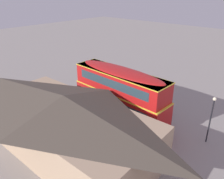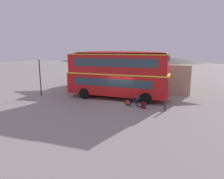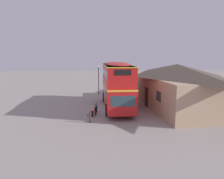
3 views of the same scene
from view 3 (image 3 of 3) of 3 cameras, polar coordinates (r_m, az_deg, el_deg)
ground_plane at (r=22.02m, az=-0.90°, el=-5.32°), size 120.00×120.00×0.00m
double_decker_bus at (r=22.30m, az=1.23°, el=1.77°), size 10.24×2.93×4.79m
touring_bicycle at (r=20.44m, az=-4.32°, el=-5.39°), size 1.73×0.49×1.02m
backpack_on_ground at (r=19.46m, az=-5.52°, el=-6.39°), size 0.42×0.39×0.57m
water_bottle_green_metal at (r=20.56m, az=-5.96°, el=-6.09°), size 0.07×0.07×0.23m
water_bottle_red_squeeze at (r=19.54m, az=-6.55°, el=-6.89°), size 0.08×0.08×0.24m
pub_building at (r=24.29m, az=16.78°, el=1.21°), size 14.99×7.48×4.56m
street_lamp at (r=30.25m, az=-3.57°, el=3.49°), size 0.28×0.28×4.08m
kerb_bollard at (r=17.70m, az=-5.81°, el=-7.26°), size 0.16×0.16×0.97m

